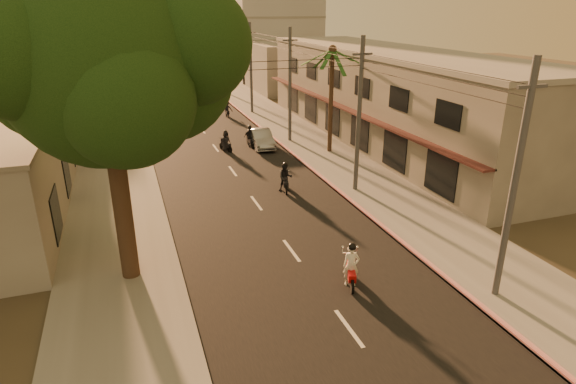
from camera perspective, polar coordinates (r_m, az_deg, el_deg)
name	(u,v)px	position (r m, az deg, el deg)	size (l,w,h in m)	color
ground	(307,272)	(20.51, 2.30, -9.48)	(160.00, 160.00, 0.00)	#383023
road	(216,148)	(38.43, -8.58, 5.17)	(10.00, 140.00, 0.02)	black
sidewalk_right	(305,139)	(40.37, 1.97, 6.25)	(5.00, 140.00, 0.12)	slate
sidewalk_left	(115,157)	(37.87, -19.80, 3.98)	(5.00, 140.00, 0.12)	slate
curb_stripe	(298,158)	(35.05, 1.22, 3.99)	(0.20, 60.00, 0.20)	red
shophouse_row	(388,96)	(40.61, 11.78, 11.10)	(8.80, 34.20, 7.30)	gray
broadleaf_tree	(115,66)	(18.65, -19.82, 13.90)	(9.60, 8.70, 12.10)	black
palm_tree	(332,56)	(35.66, 5.28, 15.78)	(5.00, 5.00, 8.20)	black
utility_poles	(290,60)	(38.76, 0.23, 15.38)	(1.20, 48.26, 9.00)	#38383A
filler_right	(283,67)	(65.17, -0.57, 14.61)	(8.00, 14.00, 6.00)	gray
filler_left_near	(38,100)	(51.62, -27.51, 9.63)	(8.00, 14.00, 4.40)	gray
filler_left_far	(55,65)	(69.16, -25.89, 13.38)	(8.00, 14.00, 7.00)	gray
scooter_red	(351,266)	(19.41, 7.49, -8.72)	(1.00, 1.83, 1.87)	black
scooter_mid_a	(285,178)	(28.81, -0.31, 1.67)	(1.15, 1.83, 1.83)	black
scooter_mid_b	(250,137)	(38.32, -4.52, 6.50)	(0.98, 1.79, 1.76)	black
scooter_far_a	(226,142)	(37.30, -7.38, 5.94)	(1.10, 1.61, 1.66)	black
scooter_far_b	(227,109)	(49.25, -7.23, 9.71)	(1.12, 1.78, 1.75)	black
parked_car	(261,138)	(38.24, -3.20, 6.37)	(1.75, 4.33, 1.40)	gray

